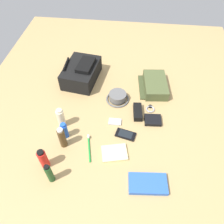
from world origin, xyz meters
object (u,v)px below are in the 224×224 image
Objects in this scene: wallet at (153,120)px; paperback_novel at (148,184)px; media_player at (115,122)px; wristwatch at (150,109)px; sunscreen_spray at (43,159)px; notepad at (114,153)px; lotion_bottle at (61,118)px; deodorant_spray at (64,130)px; bucket_hat at (118,97)px; sunglasses_case at (138,112)px; toothbrush at (89,147)px; cell_phone at (126,134)px; shampoo_bottle at (49,173)px; backpack at (82,72)px; toiletry_pouch at (155,85)px; cologne_bottle at (62,138)px.

paperback_novel is at bearing 172.48° from wallet.
media_player and wristwatch have the same top height.
sunscreen_spray is 0.41m from notepad.
deodorant_spray is at bearing -153.49° from lotion_bottle.
bucket_hat is 2.35× the size of wristwatch.
toothbrush is at bearing 131.57° from sunglasses_case.
bucket_hat is 1.19× the size of sunglasses_case.
lotion_bottle is 0.66m from paperback_novel.
sunscreen_spray is at bearing 120.60° from cell_phone.
lotion_bottle is 1.00× the size of notepad.
wristwatch is (0.58, -0.54, -0.07)m from shampoo_bottle.
wallet reaches higher than toothbrush.
shampoo_bottle is at bearing 137.00° from wristwatch.
lotion_bottle reaches higher than wallet.
bucket_hat is at bearing 52.03° from wallet.
shampoo_bottle is at bearing 179.95° from backpack.
sunscreen_spray reaches higher than bucket_hat.
backpack is at bearing 57.17° from bucket_hat.
sunscreen_spray reaches higher than wristwatch.
toothbrush reaches higher than notepad.
toiletry_pouch is at bearing -22.20° from cell_phone.
backpack is 0.55m from deodorant_spray.
deodorant_spray is (-0.50, 0.56, 0.02)m from toiletry_pouch.
backpack reaches higher than sunscreen_spray.
wristwatch is (0.29, -0.54, -0.05)m from deodorant_spray.
sunscreen_spray and lotion_bottle have the same top height.
shampoo_bottle is at bearing -174.18° from lotion_bottle.
notepad is at bearing 49.56° from paperback_novel.
toiletry_pouch is at bearing -55.25° from lotion_bottle.
cell_phone is (0.31, 0.14, -0.01)m from paperback_novel.
cologne_bottle reaches higher than deodorant_spray.
notepad is at bearing -177.03° from bucket_hat.
shampoo_bottle reaches higher than deodorant_spray.
deodorant_spray is 0.38m from cell_phone.
shampoo_bottle is 1.10× the size of cell_phone.
sunglasses_case is at bearing 8.39° from paperback_novel.
wallet is at bearing -57.48° from toothbrush.
wallet reaches higher than cell_phone.
deodorant_spray is at bearing 104.58° from wallet.
sunglasses_case is (0.50, 0.07, 0.01)m from paperback_novel.
sunglasses_case is (0.30, -0.28, 0.01)m from toothbrush.
cell_phone is 1.64× the size of media_player.
backpack reaches higher than notepad.
lotion_bottle reaches higher than paperback_novel.
sunglasses_case reaches higher than notepad.
toiletry_pouch is 0.70m from toothbrush.
wallet is at bearing -49.56° from shampoo_bottle.
bucket_hat is 0.71m from shampoo_bottle.
lotion_bottle reaches higher than notepad.
backpack reaches higher than lotion_bottle.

